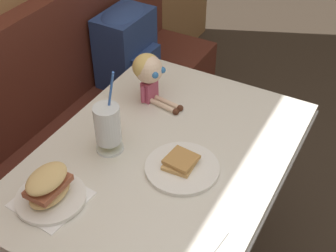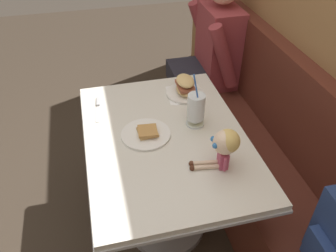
# 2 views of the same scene
# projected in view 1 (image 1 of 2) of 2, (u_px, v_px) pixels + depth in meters

# --- Properties ---
(booth_bench) EXTENTS (2.60, 0.48, 1.00)m
(booth_bench) POSITION_uv_depth(u_px,v_px,m) (41.00, 177.00, 2.10)
(booth_bench) COLOR #512319
(booth_bench) RESTS_ON ground
(diner_table) EXTENTS (1.11, 0.81, 0.74)m
(diner_table) POSITION_uv_depth(u_px,v_px,m) (162.00, 194.00, 1.73)
(diner_table) COLOR silver
(diner_table) RESTS_ON ground
(toast_plate) EXTENTS (0.25, 0.25, 0.04)m
(toast_plate) POSITION_uv_depth(u_px,v_px,m) (182.00, 167.00, 1.55)
(toast_plate) COLOR white
(toast_plate) RESTS_ON diner_table
(milkshake_glass) EXTENTS (0.10, 0.10, 0.31)m
(milkshake_glass) POSITION_uv_depth(u_px,v_px,m) (108.00, 127.00, 1.57)
(milkshake_glass) COLOR silver
(milkshake_glass) RESTS_ON diner_table
(sandwich_plate) EXTENTS (0.22, 0.22, 0.12)m
(sandwich_plate) POSITION_uv_depth(u_px,v_px,m) (49.00, 189.00, 1.42)
(sandwich_plate) COLOR white
(sandwich_plate) RESTS_ON diner_table
(seated_doll) EXTENTS (0.13, 0.23, 0.20)m
(seated_doll) POSITION_uv_depth(u_px,v_px,m) (149.00, 72.00, 1.78)
(seated_doll) COLOR #B74C6B
(seated_doll) RESTS_ON diner_table
(backpack) EXTENTS (0.30, 0.25, 0.41)m
(backpack) POSITION_uv_depth(u_px,v_px,m) (127.00, 45.00, 2.36)
(backpack) COLOR navy
(backpack) RESTS_ON booth_bench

